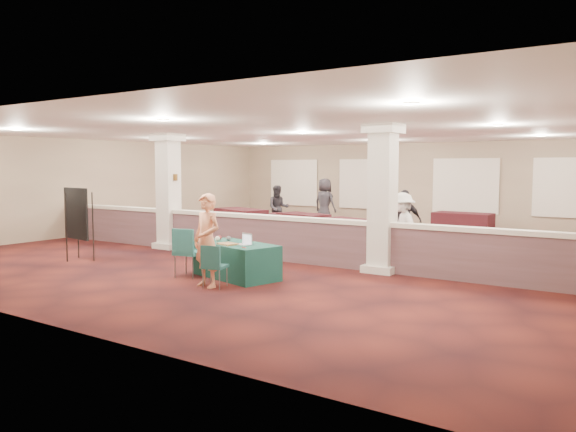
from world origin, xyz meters
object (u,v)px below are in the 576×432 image
Objects in this scene: far_table_front_center at (349,229)px; attendee_c at (403,221)px; attendee_b at (402,227)px; conf_chair_main at (213,263)px; far_table_back_left at (294,223)px; near_table at (236,260)px; conf_chair_side at (187,249)px; far_table_back_center at (303,224)px; far_table_front_left at (241,220)px; attendee_d at (325,203)px; easel_board at (76,214)px; attendee_a at (278,208)px; far_table_back_right at (463,224)px; far_table_front_right at (402,241)px; woman at (207,240)px.

attendee_c reaches higher than far_table_front_center.
conf_chair_main is at bearing -67.17° from attendee_b.
far_table_back_left is 1.01× the size of attendee_b.
near_table is 1.81× the size of conf_chair_side.
far_table_back_center is at bearing 120.95° from attendee_c.
far_table_front_left is (-4.22, 7.04, -0.20)m from conf_chair_side.
easel_board is at bearing 90.76° from attendee_d.
attendee_b is (4.85, -3.20, 0.47)m from far_table_back_center.
attendee_a is (-1.58, 0.80, 0.45)m from far_table_back_center.
far_table_front_left is 1.20× the size of attendee_c.
easel_board is at bearing -116.87° from far_table_front_center.
attendee_c reaches higher than attendee_a.
conf_chair_main is at bearing -98.38° from attendee_a.
near_table is at bearing -100.04° from far_table_back_right.
attendee_c reaches higher than attendee_b.
conf_chair_side reaches higher than far_table_front_left.
conf_chair_main is 0.45× the size of far_table_front_right.
far_table_back_left is at bearing 129.53° from near_table.
far_table_front_right is at bearing 84.27° from near_table.
far_table_back_right is 6.44m from attendee_a.
far_table_front_left reaches higher than far_table_back_left.
far_table_back_center is 1.07× the size of attendee_b.
near_table is 1.00× the size of attendee_d.
far_table_front_right is at bearing 50.87° from conf_chair_side.
easel_board is 10.10m from attendee_d.
far_table_back_right is at bearing 89.15° from woman.
far_table_back_left is 6.36m from attendee_b.
woman is (4.72, -0.52, -0.24)m from easel_board.
easel_board is 1.05× the size of far_table_back_left.
attendee_b is at bearing -32.49° from far_table_back_left.
far_table_back_center is (-1.91, 7.53, -0.24)m from conf_chair_side.
woman is 1.06× the size of attendee_c.
attendee_a is at bearing -161.17° from far_table_back_right.
attendee_a reaches higher than far_table_back_center.
attendee_d is (-5.16, -0.30, 0.55)m from far_table_back_right.
far_table_front_left is 1.08× the size of attendee_d.
far_table_back_right is (1.45, 10.87, -0.10)m from conf_chair_main.
far_table_front_left is 1.24× the size of attendee_a.
far_table_back_left is (1.81, 0.69, -0.07)m from far_table_front_left.
far_table_back_center is (2.31, 0.48, -0.05)m from far_table_front_left.
easel_board is 1.06× the size of attendee_b.
far_table_front_center is (4.14, 0.28, -0.08)m from far_table_front_left.
easel_board is at bearing -174.06° from attendee_c.
easel_board is 1.09× the size of far_table_front_center.
near_table is at bearing 89.54° from conf_chair_main.
far_table_front_left is 1.53m from attendee_a.
far_table_front_left is 6.70m from attendee_c.
far_table_back_right is 5.20m from attendee_d.
conf_chair_side is 0.63× the size of attendee_a.
near_table is 7.87m from far_table_back_left.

